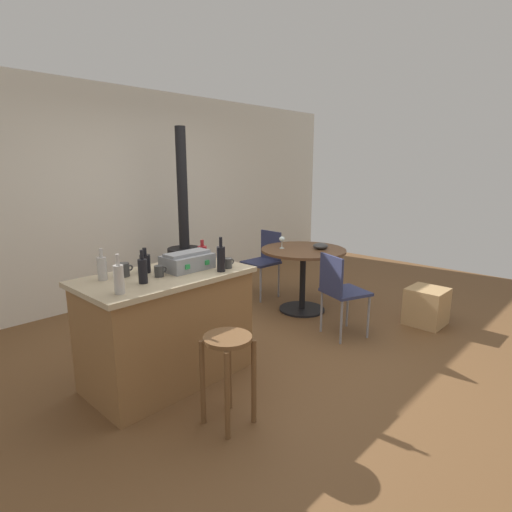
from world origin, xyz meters
The scene contains 21 objects.
ground_plane centered at (0.00, 0.00, 0.00)m, with size 8.80×8.80×0.00m, color brown.
back_wall centered at (0.00, 2.41, 1.35)m, with size 8.00×0.10×2.70m, color silver.
kitchen_island centered at (-1.02, 0.17, 0.45)m, with size 1.34×0.75×0.90m.
wooden_stool centered at (-1.10, -0.64, 0.46)m, with size 0.33×0.33×0.64m.
dining_table centered at (1.05, 0.35, 0.59)m, with size 1.00×1.00×0.77m.
folding_chair_near centered at (1.16, 1.07, 0.52)m, with size 0.42×0.42×0.88m.
folding_chair_far centered at (0.69, -0.39, 0.52)m, with size 0.52×0.52×0.87m.
wood_stove centered at (0.34, 1.72, 0.53)m, with size 0.44×0.45×2.20m.
toolbox centered at (-0.80, 0.16, 0.97)m, with size 0.40×0.26×0.15m.
bottle_0 centered at (-1.52, -0.04, 1.00)m, with size 0.07×0.07×0.27m.
bottle_1 centered at (-0.56, 0.26, 0.98)m, with size 0.08×0.08×0.20m.
bottle_2 centered at (-1.10, 0.32, 0.98)m, with size 0.08×0.08×0.20m.
bottle_3 centered at (-0.66, -0.10, 1.01)m, with size 0.07×0.07×0.28m.
bottle_4 centered at (-1.44, 0.36, 0.99)m, with size 0.07×0.07×0.24m.
bottle_5 centered at (-1.28, 0.07, 0.99)m, with size 0.07×0.07×0.25m.
cup_0 centered at (-1.27, 0.34, 0.95)m, with size 0.12×0.09×0.10m.
cup_1 centered at (-1.09, 0.13, 0.94)m, with size 0.11×0.07×0.09m.
cup_2 centered at (-0.55, -0.05, 0.94)m, with size 0.12×0.08×0.08m.
wine_glass centered at (0.91, 0.57, 0.87)m, with size 0.07×0.07×0.14m.
serving_bowl centered at (1.19, 0.21, 0.80)m, with size 0.18×0.18×0.07m, color #383838.
cardboard_box centered at (1.64, -0.92, 0.21)m, with size 0.40×0.39×0.41m, color tan.
Camera 1 is at (-2.80, -2.49, 1.74)m, focal length 28.68 mm.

